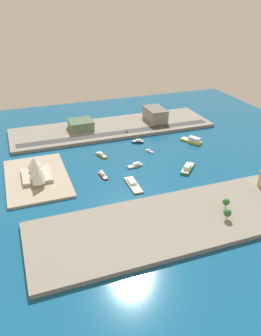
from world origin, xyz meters
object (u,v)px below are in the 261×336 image
(sailboat_small_white, at_px, (150,151))
(sedan_silver, at_px, (161,127))
(tugboat_red, at_px, (103,175))
(van_white, at_px, (127,132))
(terminal_long_green, at_px, (81,124))
(traffic_light_waterfront, at_px, (150,127))
(ferry_green_doubledeck, at_px, (188,168))
(patrol_launch_navy, at_px, (138,141))
(barge_flat_brown, at_px, (133,184))
(ferry_yellow_fast, at_px, (192,140))
(yacht_sleek_gray, at_px, (135,165))
(water_taxi_orange, at_px, (101,155))
(carpark_squat_concrete, at_px, (155,114))
(opera_landmark, at_px, (36,169))

(sailboat_small_white, xyz_separation_m, sedan_silver, (51.10, -36.37, 3.42))
(tugboat_red, bearing_deg, van_white, -31.86)
(terminal_long_green, bearing_deg, sedan_silver, -109.12)
(terminal_long_green, xyz_separation_m, traffic_light_waterfront, (-34.83, -74.57, -0.76))
(ferry_green_doubledeck, height_order, patrol_launch_navy, ferry_green_doubledeck)
(barge_flat_brown, relative_size, terminal_long_green, 1.09)
(ferry_green_doubledeck, bearing_deg, ferry_yellow_fast, -33.05)
(patrol_launch_navy, xyz_separation_m, van_white, (25.12, 3.99, 2.94))
(tugboat_red, height_order, barge_flat_brown, tugboat_red)
(van_white, distance_m, traffic_light_waterfront, 28.22)
(sedan_silver, bearing_deg, yacht_sleek_gray, 141.02)
(terminal_long_green, height_order, van_white, terminal_long_green)
(ferry_yellow_fast, height_order, water_taxi_orange, ferry_yellow_fast)
(sailboat_small_white, bearing_deg, ferry_yellow_fast, -82.52)
(ferry_yellow_fast, bearing_deg, carpark_squat_concrete, 10.73)
(ferry_green_doubledeck, distance_m, sailboat_small_white, 51.86)
(carpark_squat_concrete, relative_size, sedan_silver, 7.96)
(barge_flat_brown, distance_m, carpark_squat_concrete, 158.71)
(opera_landmark, bearing_deg, carpark_squat_concrete, -58.19)
(sedan_silver, relative_size, van_white, 1.05)
(van_white, bearing_deg, opera_landmark, 122.80)
(sailboat_small_white, relative_size, sedan_silver, 2.69)
(carpark_squat_concrete, distance_m, sedan_silver, 29.02)
(sailboat_small_white, distance_m, water_taxi_orange, 50.45)
(yacht_sleek_gray, xyz_separation_m, carpark_squat_concrete, (104.45, -66.29, 9.98))
(carpark_squat_concrete, bearing_deg, terminal_long_green, 87.98)
(yacht_sleek_gray, xyz_separation_m, opera_landmark, (6.82, 91.08, 9.10))
(tugboat_red, xyz_separation_m, ferry_yellow_fast, (40.72, -114.32, 1.20))
(tugboat_red, relative_size, traffic_light_waterfront, 2.45)
(patrol_launch_navy, distance_m, van_white, 25.60)
(opera_landmark, bearing_deg, patrol_launch_navy, -68.12)
(patrol_launch_navy, bearing_deg, traffic_light_waterfront, -49.22)
(tugboat_red, xyz_separation_m, traffic_light_waterfront, (81.06, -80.93, 6.46))
(traffic_light_waterfront, bearing_deg, carpark_squat_concrete, -32.14)
(yacht_sleek_gray, relative_size, opera_landmark, 0.34)
(patrol_launch_navy, height_order, sedan_silver, sedan_silver)
(patrol_launch_navy, relative_size, opera_landmark, 0.29)
(yacht_sleek_gray, height_order, carpark_squat_concrete, carpark_squat_concrete)
(sailboat_small_white, height_order, traffic_light_waterfront, sailboat_small_white)
(patrol_launch_navy, xyz_separation_m, water_taxi_orange, (-19.77, 47.21, -0.02))
(sailboat_small_white, height_order, van_white, sailboat_small_white)
(yacht_sleek_gray, bearing_deg, ferry_green_doubledeck, -117.94)
(sailboat_small_white, distance_m, terminal_long_green, 98.53)
(yacht_sleek_gray, height_order, barge_flat_brown, yacht_sleek_gray)
(sedan_silver, bearing_deg, barge_flat_brown, 144.85)
(water_taxi_orange, relative_size, opera_landmark, 0.35)
(sailboat_small_white, xyz_separation_m, ferry_yellow_fast, (7.13, -54.31, 1.57))
(tugboat_red, xyz_separation_m, van_white, (85.81, -53.32, 3.04))
(ferry_green_doubledeck, height_order, ferry_yellow_fast, ferry_yellow_fast)
(patrol_launch_navy, height_order, terminal_long_green, terminal_long_green)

